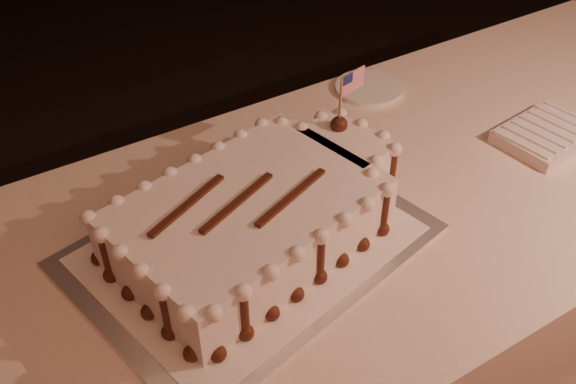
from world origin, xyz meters
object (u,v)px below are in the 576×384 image
cake_board (250,245)px  side_plate (369,88)px  banquet_table (312,339)px  sheet_cake (262,213)px  napkin_stack (546,135)px

cake_board → side_plate: (0.50, 0.31, 0.00)m
banquet_table → sheet_cake: (-0.12, 0.00, 0.44)m
banquet_table → side_plate: 0.60m
napkin_stack → side_plate: size_ratio=1.35×
napkin_stack → banquet_table: bearing=174.2°
sheet_cake → side_plate: size_ratio=3.56×
banquet_table → napkin_stack: size_ratio=11.08×
napkin_stack → cake_board: bearing=175.8°
banquet_table → cake_board: 0.41m
banquet_table → cake_board: size_ratio=4.11×
banquet_table → side_plate: side_plate is taller
cake_board → side_plate: size_ratio=3.64×
banquet_table → sheet_cake: 0.45m
banquet_table → side_plate: bearing=41.1°
cake_board → side_plate: side_plate is taller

